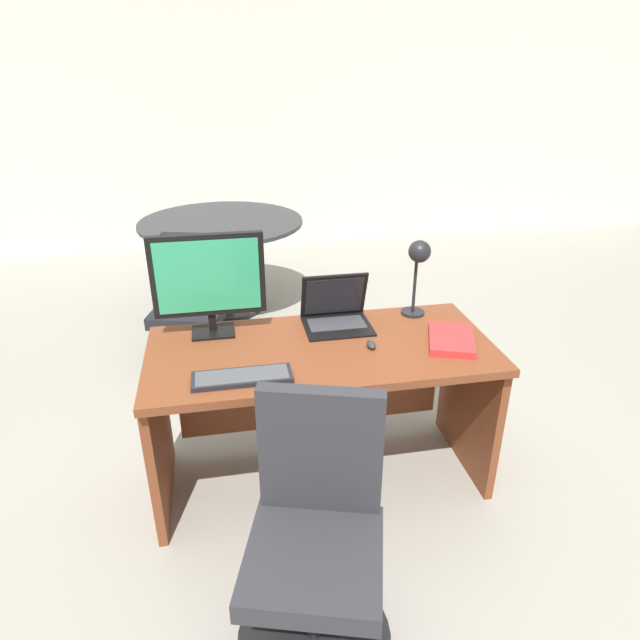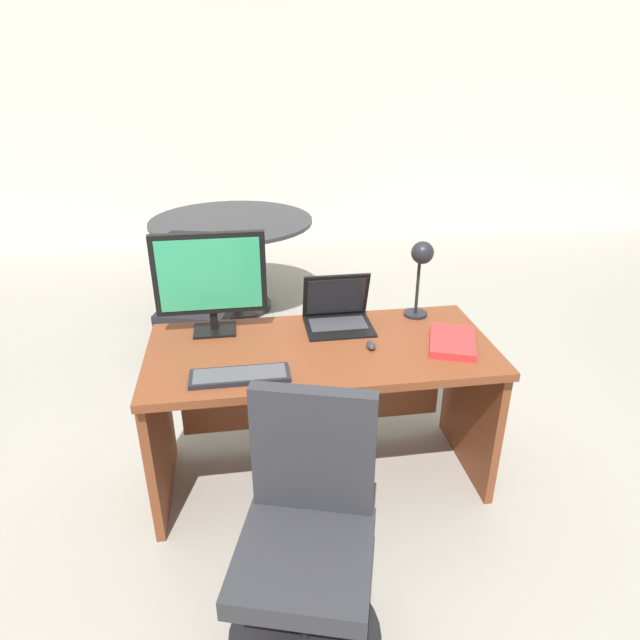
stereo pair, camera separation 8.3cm
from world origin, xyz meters
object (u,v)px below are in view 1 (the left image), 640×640
object	(u,v)px
office_chair	(316,551)
keyboard	(242,377)
desk_lamp	(418,262)
meeting_table	(223,243)
desk	(320,383)
mouse	(371,345)
meeting_chair_near	(194,314)
monitor	(208,278)
laptop	(335,309)
book	(451,339)

from	to	relation	value
office_chair	keyboard	bearing A→B (deg)	108.61
desk_lamp	meeting_table	bearing A→B (deg)	115.18
desk	office_chair	world-z (taller)	office_chair
desk_lamp	meeting_table	distance (m)	2.22
desk_lamp	keyboard	bearing A→B (deg)	-152.97
mouse	meeting_chair_near	world-z (taller)	meeting_chair_near
monitor	desk_lamp	world-z (taller)	monitor
desk	laptop	bearing A→B (deg)	59.04
desk	desk_lamp	bearing A→B (deg)	20.49
desk_lamp	book	bearing A→B (deg)	-77.90
book	meeting_chair_near	world-z (taller)	meeting_chair_near
meeting_table	laptop	bearing A→B (deg)	-75.47
monitor	keyboard	xyz separation A→B (m)	(0.11, -0.45, -0.27)
book	meeting_table	world-z (taller)	book
monitor	desk_lamp	xyz separation A→B (m)	(1.01, 0.01, 0.01)
desk_lamp	mouse	bearing A→B (deg)	-136.64
monitor	mouse	bearing A→B (deg)	-22.06
desk	mouse	distance (m)	0.34
keyboard	meeting_chair_near	xyz separation A→B (m)	(-0.26, 1.57, -0.41)
keyboard	book	size ratio (longest dim) A/B	1.16
desk_lamp	monitor	bearing A→B (deg)	-179.62
desk	monitor	world-z (taller)	monitor
monitor	desk_lamp	size ratio (longest dim) A/B	1.29
keyboard	desk_lamp	distance (m)	1.05
desk	meeting_chair_near	xyz separation A→B (m)	(-0.64, 1.31, -0.18)
keyboard	mouse	bearing A→B (deg)	15.84
book	meeting_chair_near	bearing A→B (deg)	130.85
desk	mouse	bearing A→B (deg)	-23.01
laptop	desk_lamp	bearing A→B (deg)	0.60
meeting_table	meeting_chair_near	bearing A→B (deg)	-105.67
book	desk_lamp	bearing A→B (deg)	102.10
book	meeting_chair_near	distance (m)	1.93
office_chair	meeting_table	bearing A→B (deg)	94.19
book	desk	bearing A→B (deg)	169.06
office_chair	desk	bearing A→B (deg)	78.48
book	meeting_chair_near	size ratio (longest dim) A/B	0.40
monitor	book	size ratio (longest dim) A/B	1.46
mouse	office_chair	world-z (taller)	office_chair
laptop	desk_lamp	distance (m)	0.47
monitor	laptop	world-z (taller)	monitor
keyboard	mouse	world-z (taller)	mouse
desk_lamp	meeting_table	world-z (taller)	desk_lamp
laptop	monitor	bearing A→B (deg)	-179.76
monitor	keyboard	bearing A→B (deg)	-76.28
mouse	office_chair	bearing A→B (deg)	-117.52
book	office_chair	size ratio (longest dim) A/B	0.37
desk_lamp	book	size ratio (longest dim) A/B	1.13
office_chair	meeting_chair_near	distance (m)	2.21
book	office_chair	xyz separation A→B (m)	(-0.77, -0.74, -0.39)
book	office_chair	bearing A→B (deg)	-136.34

